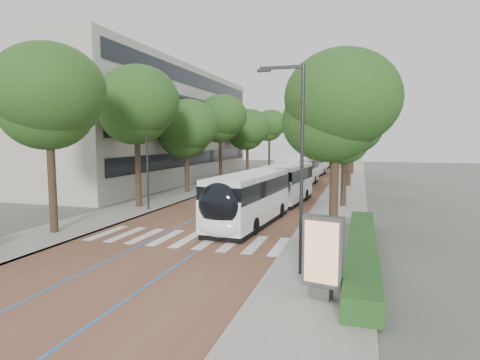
% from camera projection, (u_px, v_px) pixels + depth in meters
% --- Properties ---
extents(ground, '(160.00, 160.00, 0.00)m').
position_uv_depth(ground, '(176.00, 244.00, 20.45)').
color(ground, '#51544C').
rests_on(ground, ground).
extents(road, '(11.00, 140.00, 0.02)m').
position_uv_depth(road, '(297.00, 175.00, 58.53)').
color(road, brown).
rests_on(road, ground).
extents(sidewalk_left, '(4.00, 140.00, 0.12)m').
position_uv_depth(sidewalk_left, '(247.00, 174.00, 60.68)').
color(sidewalk_left, gray).
rests_on(sidewalk_left, ground).
extents(sidewalk_right, '(4.00, 140.00, 0.12)m').
position_uv_depth(sidewalk_right, '(350.00, 176.00, 56.36)').
color(sidewalk_right, gray).
rests_on(sidewalk_right, ground).
extents(kerb_left, '(0.20, 140.00, 0.14)m').
position_uv_depth(kerb_left, '(259.00, 174.00, 60.14)').
color(kerb_left, gray).
rests_on(kerb_left, ground).
extents(kerb_right, '(0.20, 140.00, 0.14)m').
position_uv_depth(kerb_right, '(336.00, 176.00, 56.91)').
color(kerb_right, gray).
rests_on(kerb_right, ground).
extents(zebra_crossing, '(10.55, 3.60, 0.01)m').
position_uv_depth(zebra_crossing, '(187.00, 239.00, 21.34)').
color(zebra_crossing, silver).
rests_on(zebra_crossing, ground).
extents(lane_line_left, '(0.12, 126.00, 0.01)m').
position_uv_depth(lane_line_left, '(286.00, 175.00, 58.99)').
color(lane_line_left, '#2467B5').
rests_on(lane_line_left, road).
extents(lane_line_right, '(0.12, 126.00, 0.01)m').
position_uv_depth(lane_line_right, '(308.00, 176.00, 58.07)').
color(lane_line_right, '#2467B5').
rests_on(lane_line_right, road).
extents(office_building, '(18.11, 40.00, 14.00)m').
position_uv_depth(office_building, '(134.00, 126.00, 51.99)').
color(office_building, '#99968D').
rests_on(office_building, ground).
extents(hedge, '(1.20, 14.00, 0.80)m').
position_uv_depth(hedge, '(362.00, 248.00, 17.77)').
color(hedge, '#174219').
rests_on(hedge, sidewalk_right).
extents(streetlight_near, '(1.82, 0.20, 8.00)m').
position_uv_depth(streetlight_near, '(297.00, 153.00, 15.19)').
color(streetlight_near, '#28282A').
rests_on(streetlight_near, sidewalk_right).
extents(streetlight_far, '(1.82, 0.20, 8.00)m').
position_uv_depth(streetlight_far, '(337.00, 144.00, 38.99)').
color(streetlight_far, '#28282A').
rests_on(streetlight_far, sidewalk_right).
extents(lamp_post_left, '(0.14, 0.14, 8.00)m').
position_uv_depth(lamp_post_left, '(147.00, 156.00, 29.39)').
color(lamp_post_left, '#28282A').
rests_on(lamp_post_left, sidewalk_left).
extents(trees_left, '(6.44, 60.97, 10.25)m').
position_uv_depth(trees_left, '(213.00, 124.00, 46.16)').
color(trees_left, black).
rests_on(trees_left, ground).
extents(trees_right, '(5.86, 47.33, 9.06)m').
position_uv_depth(trees_right, '(348.00, 128.00, 38.08)').
color(trees_right, black).
rests_on(trees_right, ground).
extents(lead_bus, '(3.97, 18.54, 3.20)m').
position_uv_depth(lead_bus, '(268.00, 192.00, 28.30)').
color(lead_bus, black).
rests_on(lead_bus, ground).
extents(bus_queued_0, '(3.22, 12.52, 3.20)m').
position_uv_depth(bus_queued_0, '(298.00, 173.00, 43.85)').
color(bus_queued_0, white).
rests_on(bus_queued_0, ground).
extents(bus_queued_1, '(3.19, 12.52, 3.20)m').
position_uv_depth(bus_queued_1, '(311.00, 165.00, 56.31)').
color(bus_queued_1, white).
rests_on(bus_queued_1, ground).
extents(bus_queued_2, '(3.03, 12.49, 3.20)m').
position_uv_depth(bus_queued_2, '(319.00, 160.00, 69.41)').
color(bus_queued_2, white).
rests_on(bus_queued_2, ground).
extents(ad_panel, '(1.37, 0.63, 2.75)m').
position_uv_depth(ad_panel, '(323.00, 255.00, 13.08)').
color(ad_panel, '#59595B').
rests_on(ad_panel, sidewalk_right).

